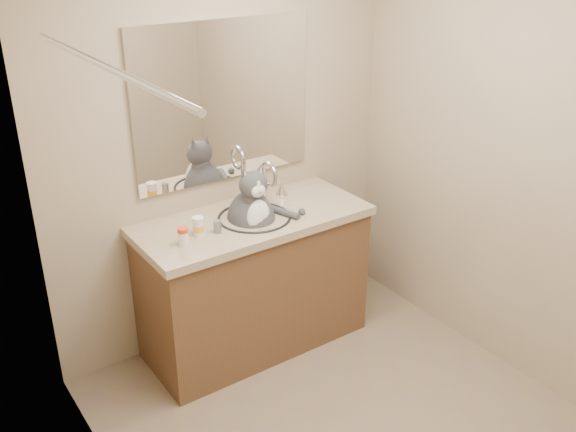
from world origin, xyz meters
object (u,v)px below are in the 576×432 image
object	(u,v)px
cat	(252,217)
pill_bottle_orange	(198,227)
pill_bottle_redcap	(183,237)
grey_canister	(217,227)

from	to	relation	value
cat	pill_bottle_orange	xyz separation A→B (m)	(-0.34, -0.01, 0.04)
pill_bottle_redcap	pill_bottle_orange	size ratio (longest dim) A/B	0.93
grey_canister	cat	bearing A→B (deg)	9.48
pill_bottle_redcap	grey_canister	bearing A→B (deg)	7.69
pill_bottle_orange	grey_canister	bearing A→B (deg)	-16.21
cat	pill_bottle_orange	world-z (taller)	cat
pill_bottle_redcap	grey_canister	xyz separation A→B (m)	(0.22, 0.03, -0.01)
pill_bottle_redcap	pill_bottle_orange	bearing A→B (deg)	26.06
pill_bottle_redcap	grey_canister	size ratio (longest dim) A/B	1.42
cat	pill_bottle_redcap	xyz separation A→B (m)	(-0.46, -0.07, 0.04)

